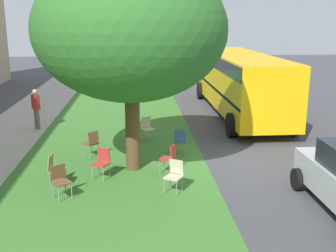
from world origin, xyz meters
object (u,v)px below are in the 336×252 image
object	(u,v)px
chair_2	(92,142)
pedestrian_0	(36,107)
chair_6	(55,168)
chair_4	(147,127)
chair_5	(170,157)
chair_0	(175,174)
chair_3	(60,179)
chair_7	(102,161)
street_tree	(130,31)
school_bus	(239,78)
chair_1	(181,140)

from	to	relation	value
chair_2	pedestrian_0	bearing A→B (deg)	34.96
pedestrian_0	chair_6	bearing A→B (deg)	-163.01
chair_4	chair_5	bearing A→B (deg)	-170.78
chair_0	pedestrian_0	xyz separation A→B (m)	(6.93, 5.17, 0.41)
chair_3	chair_7	bearing A→B (deg)	-35.88
chair_0	pedestrian_0	distance (m)	8.66
street_tree	chair_5	xyz separation A→B (m)	(-0.45, -1.09, -3.65)
school_bus	chair_0	bearing A→B (deg)	156.52
chair_0	school_bus	distance (m)	10.00
chair_4	street_tree	bearing A→B (deg)	170.73
chair_3	chair_6	xyz separation A→B (m)	(0.86, 0.30, 0.00)
chair_2	chair_6	xyz separation A→B (m)	(-2.42, 0.76, 0.00)
pedestrian_0	street_tree	bearing A→B (deg)	-141.40
chair_3	chair_6	distance (m)	0.91
chair_1	chair_3	xyz separation A→B (m)	(-3.29, 3.46, 0.00)
chair_0	chair_1	xyz separation A→B (m)	(3.13, -0.49, 0.00)
chair_0	pedestrian_0	bearing A→B (deg)	36.70
street_tree	school_bus	world-z (taller)	street_tree
chair_5	school_bus	world-z (taller)	school_bus
chair_2	school_bus	xyz separation A→B (m)	(5.98, -6.46, 1.24)
chair_1	chair_4	bearing A→B (deg)	30.92
chair_1	chair_6	bearing A→B (deg)	122.85
street_tree	chair_2	xyz separation A→B (m)	(1.28, 1.40, -3.65)
chair_6	chair_1	bearing A→B (deg)	-57.15
chair_0	chair_1	bearing A→B (deg)	-8.94
chair_6	chair_7	bearing A→B (deg)	-69.56
chair_0	chair_2	xyz separation A→B (m)	(3.12, 2.50, 0.00)
chair_0	chair_3	world-z (taller)	same
chair_6	pedestrian_0	size ratio (longest dim) A/B	0.52
chair_2	chair_4	size ratio (longest dim) A/B	1.00
pedestrian_0	chair_7	bearing A→B (deg)	-151.22
chair_7	chair_4	bearing A→B (deg)	-20.42
chair_5	chair_4	bearing A→B (deg)	9.22
chair_4	chair_6	world-z (taller)	same
chair_7	pedestrian_0	xyz separation A→B (m)	(5.76, 3.16, 0.41)
street_tree	chair_5	bearing A→B (deg)	-112.63
pedestrian_0	chair_0	bearing A→B (deg)	-143.30
chair_4	chair_5	world-z (taller)	same
school_bus	pedestrian_0	size ratio (longest dim) A/B	6.15
chair_3	pedestrian_0	world-z (taller)	pedestrian_0
chair_6	chair_2	bearing A→B (deg)	-17.49
chair_2	street_tree	bearing A→B (deg)	-132.42
chair_4	pedestrian_0	xyz separation A→B (m)	(1.98, 4.57, 0.41)
chair_5	pedestrian_0	size ratio (longest dim) A/B	0.52
chair_6	chair_5	bearing A→B (deg)	-78.06
street_tree	chair_4	world-z (taller)	street_tree
chair_3	chair_4	size ratio (longest dim) A/B	1.00
chair_3	pedestrian_0	xyz separation A→B (m)	(7.08, 2.20, 0.41)
chair_5	chair_6	size ratio (longest dim) A/B	1.00
street_tree	chair_4	size ratio (longest dim) A/B	7.07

